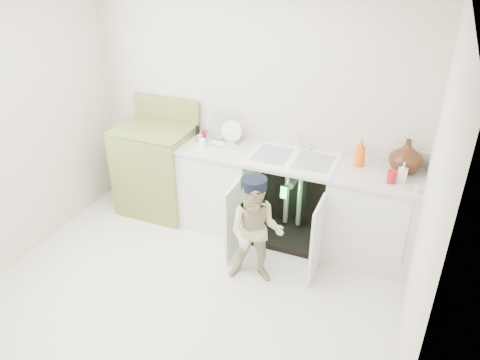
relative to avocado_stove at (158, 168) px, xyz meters
name	(u,v)px	position (x,y,z in m)	size (l,w,h in m)	color
ground	(187,296)	(0.97, -1.18, -0.51)	(3.50, 3.50, 0.00)	beige
room_shell	(178,170)	(0.97, -1.18, 0.74)	(6.00, 5.50, 1.26)	beige
counter_run	(293,197)	(1.54, 0.03, -0.04)	(2.44, 1.02, 1.21)	silver
avocado_stove	(158,168)	(0.00, 0.00, 0.00)	(0.79, 0.65, 1.23)	olive
repair_worker	(256,231)	(1.43, -0.73, 0.01)	(0.56, 0.65, 1.03)	#CBB992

